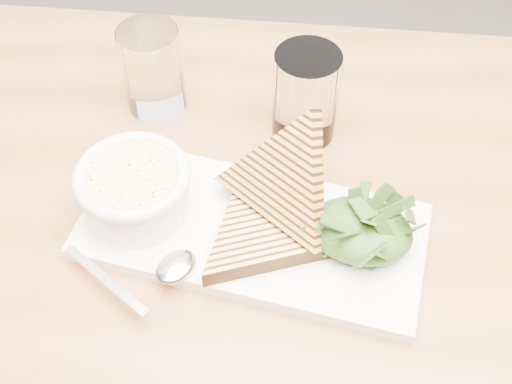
% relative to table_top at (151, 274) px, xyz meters
% --- Properties ---
extents(floor, '(6.00, 6.00, 0.00)m').
position_rel_table_top_xyz_m(floor, '(0.02, 0.25, -0.71)').
color(floor, '#5F5A54').
rests_on(floor, ground).
extents(table_top, '(1.35, 0.98, 0.04)m').
position_rel_table_top_xyz_m(table_top, '(0.00, 0.00, 0.00)').
color(table_top, '#9D6136').
rests_on(table_top, ground).
extents(platter, '(0.36, 0.18, 0.02)m').
position_rel_table_top_xyz_m(platter, '(0.09, 0.06, 0.03)').
color(platter, white).
rests_on(platter, table_top).
extents(soup_bowl, '(0.11, 0.11, 0.04)m').
position_rel_table_top_xyz_m(soup_bowl, '(-0.03, 0.06, 0.06)').
color(soup_bowl, white).
rests_on(soup_bowl, platter).
extents(soup, '(0.09, 0.09, 0.01)m').
position_rel_table_top_xyz_m(soup, '(-0.03, 0.06, 0.09)').
color(soup, beige).
rests_on(soup, soup_bowl).
extents(bowl_rim, '(0.12, 0.12, 0.01)m').
position_rel_table_top_xyz_m(bowl_rim, '(-0.03, 0.06, 0.09)').
color(bowl_rim, white).
rests_on(bowl_rim, soup_bowl).
extents(sandwich_flat, '(0.22, 0.22, 0.02)m').
position_rel_table_top_xyz_m(sandwich_flat, '(0.11, 0.04, 0.05)').
color(sandwich_flat, '#D69A4E').
rests_on(sandwich_flat, platter).
extents(sandwich_lean, '(0.22, 0.22, 0.18)m').
position_rel_table_top_xyz_m(sandwich_lean, '(0.12, 0.08, 0.09)').
color(sandwich_lean, '#D69A4E').
rests_on(sandwich_lean, sandwich_flat).
extents(salad_base, '(0.10, 0.08, 0.04)m').
position_rel_table_top_xyz_m(salad_base, '(0.20, 0.06, 0.06)').
color(salad_base, '#193211').
rests_on(salad_base, platter).
extents(arugula_pile, '(0.11, 0.10, 0.05)m').
position_rel_table_top_xyz_m(arugula_pile, '(0.20, 0.06, 0.06)').
color(arugula_pile, '#375E21').
rests_on(arugula_pile, platter).
extents(spoon_bowl, '(0.05, 0.06, 0.01)m').
position_rel_table_top_xyz_m(spoon_bowl, '(0.03, -0.01, 0.04)').
color(spoon_bowl, silver).
rests_on(spoon_bowl, platter).
extents(spoon_handle, '(0.10, 0.06, 0.00)m').
position_rel_table_top_xyz_m(spoon_handle, '(-0.03, -0.04, 0.04)').
color(spoon_handle, silver).
rests_on(spoon_handle, platter).
extents(glass_near, '(0.07, 0.07, 0.11)m').
position_rel_table_top_xyz_m(glass_near, '(-0.07, 0.23, 0.07)').
color(glass_near, white).
rests_on(glass_near, table_top).
extents(glass_far, '(0.07, 0.07, 0.11)m').
position_rel_table_top_xyz_m(glass_far, '(0.12, 0.22, 0.08)').
color(glass_far, white).
rests_on(glass_far, table_top).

